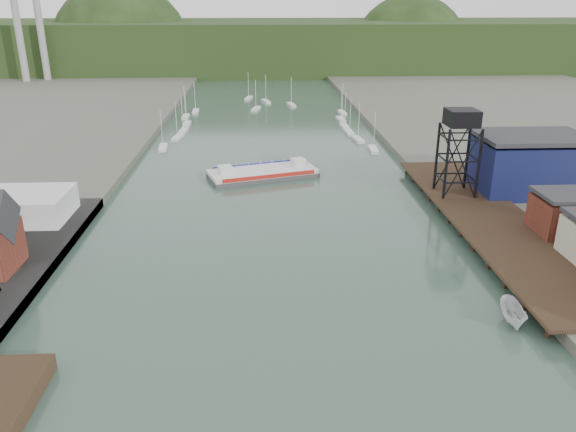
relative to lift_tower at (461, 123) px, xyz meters
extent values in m
plane|color=#2C4538|center=(-35.00, -58.00, -15.65)|extent=(600.00, 600.00, 0.00)
cube|color=black|center=(2.00, -13.00, -13.75)|extent=(14.00, 70.00, 0.50)
cylinder|color=black|center=(-4.00, -13.00, -14.85)|extent=(0.60, 0.60, 2.20)
cylinder|color=black|center=(8.00, -13.00, -14.85)|extent=(0.60, 0.60, 2.20)
cube|color=silver|center=(-79.00, -8.00, -11.80)|extent=(18.00, 12.00, 4.50)
cylinder|color=black|center=(-3.00, -3.00, -7.00)|extent=(0.50, 0.50, 13.00)
cylinder|color=black|center=(3.00, -3.00, -7.00)|extent=(0.50, 0.50, 13.00)
cylinder|color=black|center=(-3.00, 3.00, -7.00)|extent=(0.50, 0.50, 13.00)
cylinder|color=black|center=(3.00, 3.00, -7.00)|extent=(0.50, 0.50, 13.00)
cube|color=black|center=(0.00, 0.00, 1.00)|extent=(5.50, 5.50, 3.00)
cube|color=#0D143B|center=(15.00, 2.00, -9.05)|extent=(20.00, 14.00, 10.00)
cube|color=#2D2D33|center=(15.00, 2.00, -3.15)|extent=(20.50, 14.50, 0.80)
cube|color=#562618|center=(11.00, -20.00, -11.05)|extent=(9.00, 8.00, 6.00)
cube|color=silver|center=(-62.54, 45.89, -15.30)|extent=(2.67, 7.65, 0.90)
cube|color=silver|center=(-60.28, 57.30, -15.30)|extent=(2.81, 7.67, 0.90)
cube|color=silver|center=(-59.71, 66.17, -15.30)|extent=(2.35, 7.59, 0.90)
cube|color=silver|center=(-59.81, 76.09, -15.30)|extent=(2.01, 7.50, 0.90)
cube|color=silver|center=(-61.64, 88.33, -15.30)|extent=(2.00, 7.50, 0.90)
cube|color=silver|center=(-59.32, 98.17, -15.30)|extent=(2.16, 7.54, 0.90)
cube|color=silver|center=(-7.44, 41.03, -15.30)|extent=(2.53, 7.62, 0.90)
cube|color=silver|center=(-9.54, 52.51, -15.30)|extent=(2.76, 7.67, 0.90)
cube|color=silver|center=(-10.54, 61.29, -15.30)|extent=(2.22, 7.56, 0.90)
cube|color=silver|center=(-10.73, 70.28, -15.30)|extent=(2.18, 7.54, 0.90)
cube|color=silver|center=(-10.33, 81.38, -15.30)|extent=(2.46, 7.61, 0.90)
cube|color=silver|center=(-8.22, 92.99, -15.30)|extent=(2.48, 7.61, 0.90)
cube|color=silver|center=(-38.16, 102.00, -15.30)|extent=(3.78, 7.76, 0.90)
cube|color=silver|center=(-24.96, 110.00, -15.30)|extent=(3.31, 7.74, 0.90)
cube|color=silver|center=(-34.34, 118.00, -15.30)|extent=(3.76, 7.76, 0.90)
cube|color=silver|center=(-41.11, 126.00, -15.30)|extent=(3.40, 7.74, 0.90)
cylinder|color=#999994|center=(-145.00, 172.00, 14.35)|extent=(3.20, 3.20, 60.00)
cylinder|color=#999994|center=(-137.00, 177.00, 14.35)|extent=(3.20, 3.20, 60.00)
cube|color=black|center=(-35.00, 242.00, -3.65)|extent=(500.00, 120.00, 28.00)
sphere|color=black|center=(-115.00, 242.00, -7.65)|extent=(80.00, 80.00, 80.00)
sphere|color=black|center=(55.00, 252.00, -9.65)|extent=(70.00, 70.00, 70.00)
cube|color=#444446|center=(-36.46, 19.27, -15.18)|extent=(25.26, 16.08, 0.94)
cube|color=silver|center=(-36.46, 19.27, -14.33)|extent=(25.26, 16.08, 0.75)
cube|color=red|center=(-35.03, 14.74, -14.14)|extent=(19.77, 6.39, 0.85)
cube|color=navy|center=(-37.90, 23.80, -14.14)|extent=(19.77, 6.39, 0.85)
cube|color=silver|center=(-44.53, 16.71, -13.20)|extent=(3.54, 3.54, 1.88)
cube|color=silver|center=(-28.39, 21.83, -13.20)|extent=(3.54, 3.54, 1.88)
imported|color=silver|center=(-6.85, -42.88, -14.38)|extent=(3.50, 6.86, 2.53)
camera|label=1|loc=(-36.99, -100.23, 20.89)|focal=35.00mm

